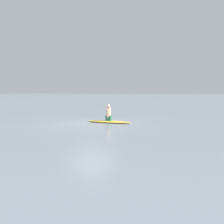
{
  "coord_description": "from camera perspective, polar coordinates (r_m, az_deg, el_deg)",
  "views": [
    {
      "loc": [
        -6.52,
        10.79,
        1.77
      ],
      "look_at": [
        -0.88,
        -0.86,
        0.6
      ],
      "focal_mm": 35.77,
      "sensor_mm": 36.0,
      "label": 1
    }
  ],
  "objects": [
    {
      "name": "surfboard",
      "position": [
        12.89,
        -0.87,
        -2.47
      ],
      "size": [
        2.67,
        0.91,
        0.12
      ],
      "primitive_type": "ellipsoid",
      "rotation": [
        0.0,
        0.0,
        0.1
      ],
      "color": "gold",
      "rests_on": "ground"
    },
    {
      "name": "ground_plane",
      "position": [
        12.73,
        -5.29,
        -2.85
      ],
      "size": [
        400.0,
        400.0,
        0.0
      ],
      "primitive_type": "plane",
      "color": "gray"
    },
    {
      "name": "person_paddler",
      "position": [
        12.83,
        -0.87,
        -0.33
      ],
      "size": [
        0.33,
        0.41,
        0.94
      ],
      "rotation": [
        0.0,
        0.0,
        0.1
      ],
      "color": "#26664C",
      "rests_on": "surfboard"
    }
  ]
}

